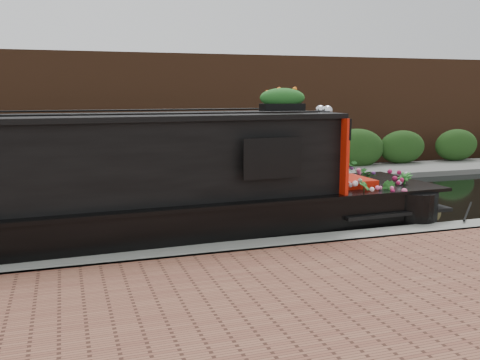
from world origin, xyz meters
name	(u,v)px	position (x,y,z in m)	size (l,w,h in m)	color
ground	(205,215)	(0.00, 0.00, 0.00)	(80.00, 80.00, 0.00)	black
near_bank_coping	(255,259)	(0.00, -3.30, 0.00)	(40.00, 0.60, 0.50)	gray
far_bank_path	(169,185)	(0.00, 4.20, 0.00)	(40.00, 2.40, 0.34)	slate
far_hedge	(164,180)	(0.00, 5.10, 0.00)	(40.00, 1.10, 2.80)	#1E4115
far_brick_wall	(153,171)	(0.00, 7.20, 0.00)	(40.00, 1.00, 8.00)	#542F1C
narrowboat	(89,200)	(-2.54, -1.95, 0.90)	(12.94, 2.78, 3.03)	black
rope_fender	(427,212)	(4.39, -1.95, 0.19)	(0.38, 0.38, 0.44)	olive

